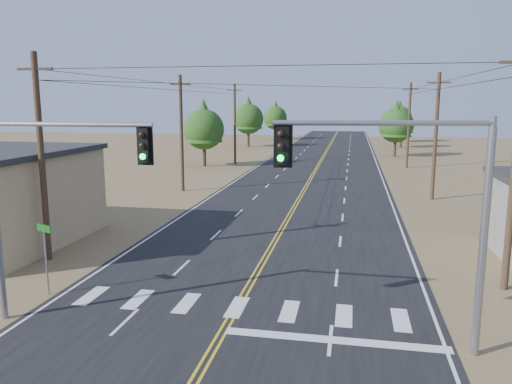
# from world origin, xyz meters

# --- Properties ---
(road) EXTENTS (15.00, 200.00, 0.02)m
(road) POSITION_xyz_m (0.00, 30.00, 0.01)
(road) COLOR black
(road) RESTS_ON ground
(utility_pole_left_near) EXTENTS (1.80, 0.30, 10.00)m
(utility_pole_left_near) POSITION_xyz_m (-10.50, 12.00, 5.12)
(utility_pole_left_near) COLOR #4C3826
(utility_pole_left_near) RESTS_ON ground
(utility_pole_left_mid) EXTENTS (1.80, 0.30, 10.00)m
(utility_pole_left_mid) POSITION_xyz_m (-10.50, 32.00, 5.12)
(utility_pole_left_mid) COLOR #4C3826
(utility_pole_left_mid) RESTS_ON ground
(utility_pole_left_far) EXTENTS (1.80, 0.30, 10.00)m
(utility_pole_left_far) POSITION_xyz_m (-10.50, 52.00, 5.12)
(utility_pole_left_far) COLOR #4C3826
(utility_pole_left_far) RESTS_ON ground
(utility_pole_right_mid) EXTENTS (1.80, 0.30, 10.00)m
(utility_pole_right_mid) POSITION_xyz_m (10.50, 32.00, 5.12)
(utility_pole_right_mid) COLOR #4C3826
(utility_pole_right_mid) RESTS_ON ground
(utility_pole_right_far) EXTENTS (1.80, 0.30, 10.00)m
(utility_pole_right_far) POSITION_xyz_m (10.50, 52.00, 5.12)
(utility_pole_right_far) COLOR #4C3826
(utility_pole_right_far) RESTS_ON ground
(signal_mast_left) EXTENTS (6.03, 0.42, 7.16)m
(signal_mast_left) POSITION_xyz_m (-6.27, 5.48, 4.85)
(signal_mast_left) COLOR gray
(signal_mast_left) RESTS_ON ground
(signal_mast_right) EXTENTS (6.31, 1.40, 7.28)m
(signal_mast_right) POSITION_xyz_m (6.18, 5.59, 4.95)
(signal_mast_right) COLOR gray
(signal_mast_right) RESTS_ON ground
(street_sign) EXTENTS (0.81, 0.37, 2.90)m
(street_sign) POSITION_xyz_m (-7.80, 7.85, 1.94)
(street_sign) COLOR gray
(street_sign) RESTS_ON ground
(tree_left_near) EXTENTS (4.90, 4.90, 8.17)m
(tree_left_near) POSITION_xyz_m (-13.65, 49.03, 5.00)
(tree_left_near) COLOR #3F2D1E
(tree_left_near) RESTS_ON ground
(tree_left_mid) EXTENTS (5.32, 5.32, 8.86)m
(tree_left_mid) POSITION_xyz_m (-14.00, 76.95, 5.42)
(tree_left_mid) COLOR #3F2D1E
(tree_left_mid) RESTS_ON ground
(tree_left_far) EXTENTS (4.93, 4.93, 8.22)m
(tree_left_far) POSITION_xyz_m (-12.14, 95.82, 5.03)
(tree_left_far) COLOR #3F2D1E
(tree_left_far) RESTS_ON ground
(tree_right_near) EXTENTS (4.83, 4.83, 8.05)m
(tree_right_near) POSITION_xyz_m (10.09, 64.92, 4.92)
(tree_right_near) COLOR #3F2D1E
(tree_right_near) RESTS_ON ground
(tree_right_mid) EXTENTS (4.28, 4.28, 7.13)m
(tree_right_mid) POSITION_xyz_m (12.28, 80.26, 4.36)
(tree_right_mid) COLOR #3F2D1E
(tree_right_mid) RESTS_ON ground
(tree_right_far) EXTENTS (5.02, 5.02, 8.36)m
(tree_right_far) POSITION_xyz_m (12.85, 93.09, 5.11)
(tree_right_far) COLOR #3F2D1E
(tree_right_far) RESTS_ON ground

